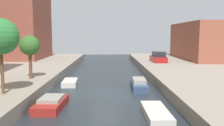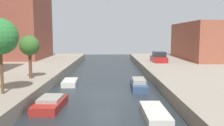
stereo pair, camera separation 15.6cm
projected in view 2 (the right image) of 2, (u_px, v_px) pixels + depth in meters
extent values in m
plane|color=#232B30|center=(104.00, 94.00, 20.16)|extent=(84.00, 84.00, 0.00)
cube|color=brown|center=(212.00, 41.00, 40.01)|extent=(10.00, 15.21, 6.20)
cylinder|color=brown|center=(2.00, 72.00, 16.16)|extent=(0.21, 0.21, 3.11)
sphere|color=#2C7534|center=(0.00, 36.00, 15.88)|extent=(2.50, 2.50, 2.50)
cylinder|color=brown|center=(30.00, 65.00, 21.99)|extent=(0.30, 0.30, 2.47)
sphere|color=#326227|center=(30.00, 45.00, 21.77)|extent=(1.86, 1.86, 1.86)
cube|color=maroon|center=(159.00, 59.00, 35.89)|extent=(1.97, 4.31, 0.85)
cube|color=#1E2328|center=(159.00, 54.00, 35.48)|extent=(1.70, 2.38, 0.76)
cube|color=maroon|center=(50.00, 104.00, 16.22)|extent=(1.88, 3.72, 0.56)
cube|color=gray|center=(51.00, 98.00, 16.30)|extent=(1.54, 2.07, 0.24)
cube|color=beige|center=(70.00, 82.00, 23.84)|extent=(1.52, 3.07, 0.53)
cube|color=beige|center=(155.00, 113.00, 14.41)|extent=(1.44, 3.83, 0.52)
cube|color=#33476B|center=(139.00, 86.00, 22.12)|extent=(1.49, 4.21, 0.63)
cube|color=gray|center=(139.00, 80.00, 22.07)|extent=(1.23, 2.33, 0.37)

